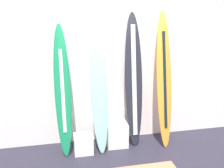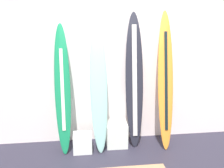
{
  "view_description": "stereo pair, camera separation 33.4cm",
  "coord_description": "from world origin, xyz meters",
  "px_view_note": "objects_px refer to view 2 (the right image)",
  "views": [
    {
      "loc": [
        -1.05,
        -2.81,
        2.13
      ],
      "look_at": [
        -0.26,
        0.95,
        1.08
      ],
      "focal_mm": 39.81,
      "sensor_mm": 36.0,
      "label": 1
    },
    {
      "loc": [
        -0.72,
        -2.87,
        2.13
      ],
      "look_at": [
        -0.26,
        0.95,
        1.08
      ],
      "focal_mm": 39.81,
      "sensor_mm": 36.0,
      "label": 2
    }
  ],
  "objects_px": {
    "surfboard_emerald": "(63,91)",
    "surfboard_sunset": "(165,82)",
    "display_block_left": "(117,134)",
    "surfboard_seafoam": "(99,89)",
    "surfboard_charcoal": "(134,82)",
    "display_block_center": "(83,143)"
  },
  "relations": [
    {
      "from": "surfboard_emerald",
      "to": "surfboard_sunset",
      "type": "height_order",
      "value": "surfboard_sunset"
    },
    {
      "from": "display_block_left",
      "to": "surfboard_seafoam",
      "type": "bearing_deg",
      "value": -173.98
    },
    {
      "from": "surfboard_seafoam",
      "to": "surfboard_sunset",
      "type": "relative_size",
      "value": 0.92
    },
    {
      "from": "display_block_left",
      "to": "surfboard_emerald",
      "type": "bearing_deg",
      "value": -178.73
    },
    {
      "from": "surfboard_emerald",
      "to": "surfboard_sunset",
      "type": "xyz_separation_m",
      "value": [
        1.65,
        -0.02,
        0.1
      ]
    },
    {
      "from": "surfboard_seafoam",
      "to": "surfboard_emerald",
      "type": "bearing_deg",
      "value": 178.79
    },
    {
      "from": "surfboard_seafoam",
      "to": "display_block_left",
      "type": "bearing_deg",
      "value": 6.02
    },
    {
      "from": "surfboard_charcoal",
      "to": "surfboard_sunset",
      "type": "relative_size",
      "value": 0.99
    },
    {
      "from": "surfboard_emerald",
      "to": "display_block_left",
      "type": "relative_size",
      "value": 5.09
    },
    {
      "from": "display_block_center",
      "to": "surfboard_sunset",
      "type": "bearing_deg",
      "value": 3.32
    },
    {
      "from": "surfboard_charcoal",
      "to": "surfboard_sunset",
      "type": "bearing_deg",
      "value": -9.5
    },
    {
      "from": "surfboard_charcoal",
      "to": "display_block_center",
      "type": "distance_m",
      "value": 1.3
    },
    {
      "from": "surfboard_seafoam",
      "to": "surfboard_charcoal",
      "type": "bearing_deg",
      "value": 6.96
    },
    {
      "from": "surfboard_sunset",
      "to": "display_block_center",
      "type": "distance_m",
      "value": 1.68
    },
    {
      "from": "surfboard_sunset",
      "to": "display_block_center",
      "type": "height_order",
      "value": "surfboard_sunset"
    },
    {
      "from": "surfboard_seafoam",
      "to": "surfboard_charcoal",
      "type": "xyz_separation_m",
      "value": [
        0.59,
        0.07,
        0.08
      ]
    },
    {
      "from": "surfboard_charcoal",
      "to": "display_block_center",
      "type": "bearing_deg",
      "value": -169.43
    },
    {
      "from": "display_block_center",
      "to": "surfboard_charcoal",
      "type": "bearing_deg",
      "value": 10.57
    },
    {
      "from": "surfboard_emerald",
      "to": "surfboard_seafoam",
      "type": "height_order",
      "value": "surfboard_seafoam"
    },
    {
      "from": "surfboard_emerald",
      "to": "surfboard_charcoal",
      "type": "xyz_separation_m",
      "value": [
        1.16,
        0.06,
        0.08
      ]
    },
    {
      "from": "surfboard_seafoam",
      "to": "display_block_left",
      "type": "xyz_separation_m",
      "value": [
        0.29,
        0.03,
        -0.81
      ]
    },
    {
      "from": "surfboard_emerald",
      "to": "display_block_left",
      "type": "height_order",
      "value": "surfboard_emerald"
    }
  ]
}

